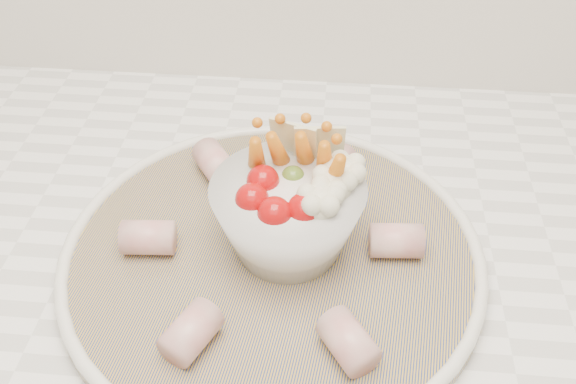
{
  "coord_description": "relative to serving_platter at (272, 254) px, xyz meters",
  "views": [
    {
      "loc": [
        0.07,
        1.03,
        1.36
      ],
      "look_at": [
        0.04,
        1.44,
        1.0
      ],
      "focal_mm": 40.0,
      "sensor_mm": 36.0,
      "label": 1
    }
  ],
  "objects": [
    {
      "name": "cured_meat_rolls",
      "position": [
        0.0,
        0.0,
        0.02
      ],
      "size": [
        0.27,
        0.27,
        0.03
      ],
      "color": "#C05759",
      "rests_on": "serving_platter"
    },
    {
      "name": "veggie_bowl",
      "position": [
        0.02,
        0.01,
        0.05
      ],
      "size": [
        0.14,
        0.14,
        0.11
      ],
      "color": "silver",
      "rests_on": "serving_platter"
    },
    {
      "name": "serving_platter",
      "position": [
        0.0,
        0.0,
        0.0
      ],
      "size": [
        0.43,
        0.43,
        0.02
      ],
      "color": "navy",
      "rests_on": "kitchen_counter"
    }
  ]
}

